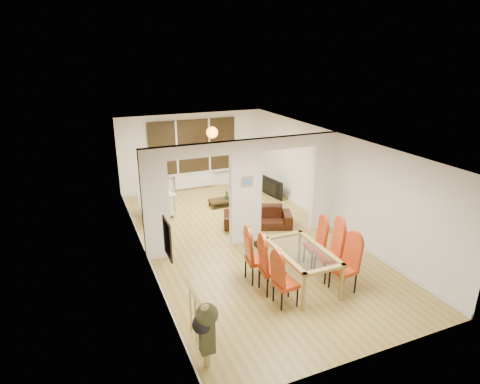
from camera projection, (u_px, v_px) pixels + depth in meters
floor at (245, 240)px, 10.20m from camera, size 5.00×9.00×0.01m
room_walls at (245, 192)px, 9.76m from camera, size 5.00×9.00×2.60m
divider_wall at (245, 192)px, 9.76m from camera, size 5.00×0.18×2.60m
bay_window_blinds at (193, 146)px, 13.55m from camera, size 3.00×0.08×1.80m
radiator at (195, 180)px, 13.92m from camera, size 1.40×0.08×0.50m
pendant_light at (212, 132)px, 12.45m from camera, size 0.36×0.36×0.36m
stair_newel at (196, 316)px, 6.41m from camera, size 0.40×1.20×1.10m
wall_poster at (167, 239)px, 6.67m from camera, size 0.04×0.52×0.67m
pillar_photo at (247, 182)px, 9.57m from camera, size 0.30×0.03×0.25m
dining_table at (301, 267)px, 8.17m from camera, size 0.94×1.67×0.78m
dining_chair_la at (286, 280)px, 7.48m from camera, size 0.45×0.45×1.03m
dining_chair_lb at (272, 266)px, 7.88m from camera, size 0.50×0.50×1.13m
dining_chair_lc at (257, 256)px, 8.27m from camera, size 0.50×0.50×1.11m
dining_chair_ra at (344, 266)px, 7.90m from camera, size 0.50×0.50×1.10m
dining_chair_rb at (329, 253)px, 8.33m from camera, size 0.55×0.55×1.18m
dining_chair_rc at (315, 244)px, 8.88m from camera, size 0.46×0.46×1.02m
sofa at (258, 217)px, 10.94m from camera, size 1.98×1.33×0.54m
armchair at (157, 205)px, 11.48m from camera, size 1.03×1.05×0.75m
person at (158, 198)px, 10.96m from camera, size 0.61×0.46×1.52m
television at (269, 188)px, 13.09m from camera, size 1.07×0.31×0.61m
coffee_table at (224, 202)px, 12.43m from camera, size 0.94×0.51×0.21m
bottle at (227, 195)px, 12.32m from camera, size 0.07×0.07×0.29m
bowl at (227, 197)px, 12.48m from camera, size 0.20×0.20×0.05m
shoes at (261, 245)px, 9.84m from camera, size 0.26×0.28×0.11m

